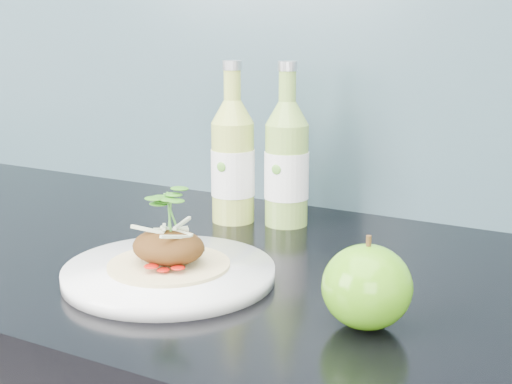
% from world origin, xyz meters
% --- Properties ---
extents(dinner_plate, '(0.28, 0.28, 0.02)m').
position_xyz_m(dinner_plate, '(-0.03, 1.60, 0.91)').
color(dinner_plate, white).
rests_on(dinner_plate, kitchen_counter).
extents(pork_taco, '(0.14, 0.14, 0.09)m').
position_xyz_m(pork_taco, '(-0.03, 1.60, 0.94)').
color(pork_taco, tan).
rests_on(pork_taco, dinner_plate).
extents(green_apple, '(0.11, 0.11, 0.09)m').
position_xyz_m(green_apple, '(0.22, 1.58, 0.94)').
color(green_apple, '#37870E').
rests_on(green_apple, kitchen_counter).
extents(cider_bottle_left, '(0.07, 0.07, 0.23)m').
position_xyz_m(cider_bottle_left, '(-0.09, 1.84, 0.99)').
color(cider_bottle_left, '#ADC050').
rests_on(cider_bottle_left, kitchen_counter).
extents(cider_bottle_right, '(0.08, 0.08, 0.23)m').
position_xyz_m(cider_bottle_right, '(-0.01, 1.87, 0.99)').
color(cider_bottle_right, '#83AD48').
rests_on(cider_bottle_right, kitchen_counter).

